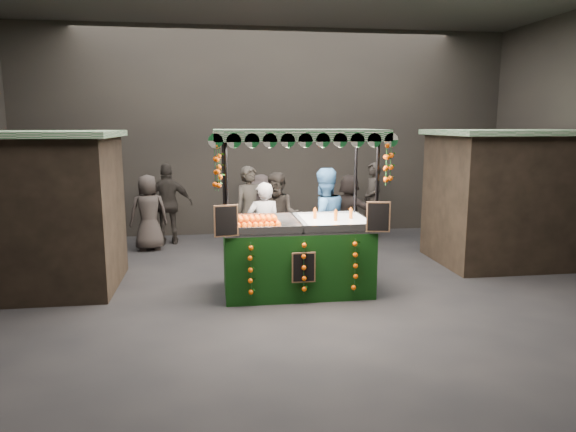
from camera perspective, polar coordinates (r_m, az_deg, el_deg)
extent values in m
plane|color=black|center=(8.49, 1.56, -8.62)|extent=(12.00, 12.00, 0.00)
cube|color=black|center=(13.00, -2.21, 9.05)|extent=(12.00, 0.10, 5.00)
cube|color=black|center=(3.25, 17.15, 5.91)|extent=(12.00, 0.10, 5.00)
cube|color=black|center=(9.53, -26.61, 0.12)|extent=(2.80, 2.00, 2.50)
cube|color=#125322|center=(9.42, -27.23, 7.93)|extent=(3.00, 2.20, 0.10)
cube|color=black|center=(11.16, 23.04, 1.67)|extent=(2.80, 2.00, 2.50)
cube|color=#125322|center=(11.06, 23.50, 8.35)|extent=(3.00, 2.20, 0.10)
cube|color=black|center=(8.56, 0.92, -4.75)|extent=(2.33, 1.27, 1.06)
cube|color=silver|center=(8.44, 0.93, -1.14)|extent=(2.33, 1.27, 0.04)
cylinder|color=black|center=(7.71, -6.68, -0.83)|extent=(0.05, 0.05, 2.54)
cylinder|color=black|center=(8.09, 9.57, -0.39)|extent=(0.05, 0.05, 2.54)
cylinder|color=black|center=(8.90, -6.91, 0.61)|extent=(0.05, 0.05, 2.54)
cylinder|color=black|center=(9.23, 7.29, 0.94)|extent=(0.05, 0.05, 2.54)
cube|color=#125322|center=(8.28, 0.96, 9.12)|extent=(2.59, 1.54, 0.08)
cube|color=white|center=(8.55, 5.14, -0.60)|extent=(1.04, 1.14, 0.08)
cube|color=black|center=(7.64, -6.75, -0.53)|extent=(0.36, 0.10, 0.47)
cube|color=black|center=(8.03, 9.79, -0.10)|extent=(0.36, 0.10, 0.47)
cube|color=black|center=(7.90, 1.71, -5.62)|extent=(0.36, 0.03, 0.47)
imported|color=gray|center=(9.53, -2.65, -1.33)|extent=(0.63, 0.43, 1.68)
imported|color=#285180|center=(9.52, 3.86, -0.58)|extent=(1.09, 0.94, 1.94)
imported|color=#292521|center=(10.83, -4.11, 0.51)|extent=(0.79, 0.65, 1.86)
imported|color=black|center=(10.44, -1.03, -0.08)|extent=(1.04, 0.93, 1.77)
imported|color=black|center=(12.18, -12.90, 1.28)|extent=(1.09, 0.48, 1.84)
imported|color=#2C2524|center=(11.83, -2.97, 0.68)|extent=(1.14, 1.16, 1.60)
imported|color=#2D2725|center=(11.67, -14.94, 0.36)|extent=(0.90, 0.69, 1.65)
imported|color=#292321|center=(11.78, 6.67, 0.63)|extent=(1.33, 1.46, 1.62)
imported|color=#2A2622|center=(12.72, 9.19, 1.70)|extent=(0.53, 0.72, 1.81)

